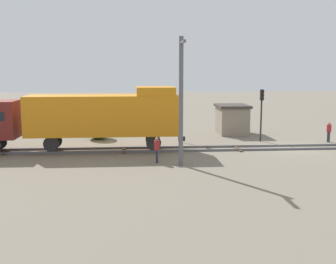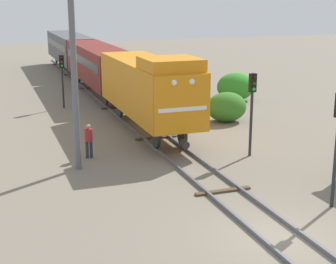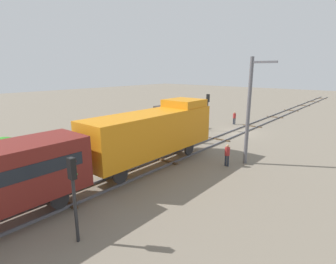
% 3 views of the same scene
% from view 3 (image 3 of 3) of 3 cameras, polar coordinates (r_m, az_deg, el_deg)
% --- Properties ---
extents(ground_plane, '(155.28, 155.28, 0.00)m').
position_cam_3_polar(ground_plane, '(31.62, 14.87, -0.09)').
color(ground_plane, '#756B5B').
extents(railway_track, '(2.40, 103.52, 0.16)m').
position_cam_3_polar(railway_track, '(31.60, 14.88, 0.05)').
color(railway_track, '#595960').
rests_on(railway_track, ground).
extents(locomotive, '(2.90, 11.60, 4.60)m').
position_cam_3_polar(locomotive, '(19.34, -3.01, 0.33)').
color(locomotive, orange).
rests_on(locomotive, railway_track).
extents(traffic_signal_near, '(0.32, 0.34, 4.37)m').
position_cam_3_polar(traffic_signal_near, '(31.20, 8.65, 5.70)').
color(traffic_signal_near, '#262628').
rests_on(traffic_signal_near, ground).
extents(traffic_signal_mid, '(0.32, 0.34, 4.12)m').
position_cam_3_polar(traffic_signal_mid, '(25.86, 0.35, 3.91)').
color(traffic_signal_mid, '#262628').
rests_on(traffic_signal_mid, ground).
extents(traffic_signal_far, '(0.32, 0.34, 3.76)m').
position_cam_3_polar(traffic_signal_far, '(11.48, -19.90, -10.64)').
color(traffic_signal_far, '#262628').
rests_on(traffic_signal_far, ground).
extents(worker_near_track, '(0.38, 0.38, 1.70)m').
position_cam_3_polar(worker_near_track, '(35.97, 14.25, 3.18)').
color(worker_near_track, '#262B38').
rests_on(worker_near_track, ground).
extents(worker_by_signal, '(0.38, 0.38, 1.70)m').
position_cam_3_polar(worker_by_signal, '(20.30, 12.76, -4.57)').
color(worker_by_signal, '#262B38').
rests_on(worker_by_signal, ground).
extents(catenary_mast, '(1.94, 0.28, 8.07)m').
position_cam_3_polar(catenary_mast, '(20.53, 17.29, 4.79)').
color(catenary_mast, '#595960').
rests_on(catenary_mast, ground).
extents(relay_hut, '(3.50, 2.90, 2.74)m').
position_cam_3_polar(relay_hut, '(32.73, 0.75, 3.31)').
color(relay_hut, gray).
rests_on(relay_hut, ground).
extents(bush_near, '(2.59, 2.12, 1.88)m').
position_cam_3_polar(bush_near, '(23.15, -14.84, -2.59)').
color(bush_near, '#357426').
rests_on(bush_near, ground).
extents(bush_mid, '(2.92, 2.39, 2.12)m').
position_cam_3_polar(bush_mid, '(23.80, -31.88, -3.47)').
color(bush_mid, '#318726').
rests_on(bush_mid, ground).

